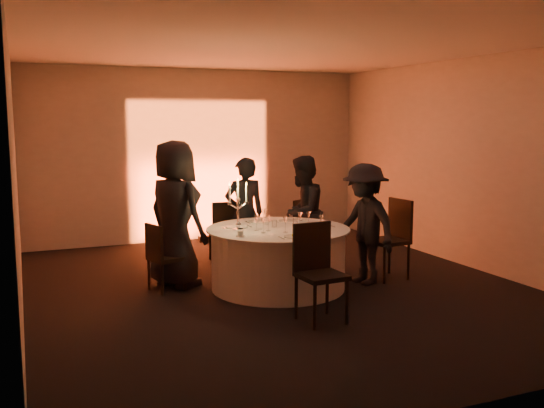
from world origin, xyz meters
name	(u,v)px	position (x,y,z in m)	size (l,w,h in m)	color
floor	(278,288)	(0.00, 0.00, 0.00)	(7.00, 7.00, 0.00)	black
ceiling	(278,46)	(0.00, 0.00, 3.00)	(7.00, 7.00, 0.00)	white
wall_back	(200,155)	(0.00, 3.50, 1.50)	(7.00, 7.00, 0.00)	#AEA7A1
wall_front	(474,207)	(0.00, -3.50, 1.50)	(7.00, 7.00, 0.00)	#AEA7A1
wall_left	(15,179)	(-3.00, 0.00, 1.50)	(7.00, 7.00, 0.00)	#AEA7A1
wall_right	(471,163)	(3.00, 0.00, 1.50)	(7.00, 7.00, 0.00)	#AEA7A1
uplighter_fixture	(206,239)	(0.00, 3.20, 0.05)	(0.25, 0.12, 0.10)	black
banquet_table	(278,258)	(0.00, 0.00, 0.38)	(1.80, 1.80, 0.77)	black
chair_left	(161,254)	(-1.39, 0.42, 0.48)	(0.47, 0.47, 0.85)	black
chair_back_left	(225,228)	(-0.19, 1.57, 0.52)	(0.45, 0.45, 0.93)	black
chair_back_right	(296,225)	(0.91, 1.44, 0.52)	(0.55, 0.55, 0.92)	black
chair_right	(393,234)	(1.62, -0.13, 0.60)	(0.51, 0.51, 1.07)	black
chair_front	(317,266)	(-0.10, -1.28, 0.58)	(0.48, 0.48, 1.03)	black
guest_left	(175,214)	(-1.16, 0.60, 0.93)	(0.91, 0.59, 1.87)	black
guest_back_left	(245,213)	(-0.03, 1.13, 0.80)	(0.58, 0.38, 1.59)	black
guest_back_right	(302,212)	(0.74, 0.84, 0.81)	(0.78, 0.61, 1.61)	black
guest_right	(365,224)	(1.12, -0.22, 0.78)	(1.01, 0.58, 1.56)	black
plate_left	(237,227)	(-0.47, 0.24, 0.78)	(0.35, 0.28, 0.01)	white
plate_back_left	(259,221)	(-0.04, 0.52, 0.78)	(0.36, 0.29, 0.01)	white
plate_back_right	(288,221)	(0.33, 0.43, 0.78)	(0.35, 0.24, 0.01)	white
plate_right	(320,227)	(0.50, -0.16, 0.78)	(0.36, 0.26, 0.01)	white
plate_front	(295,236)	(-0.06, -0.62, 0.79)	(0.36, 0.25, 0.08)	white
coffee_cup	(240,234)	(-0.62, -0.32, 0.80)	(0.11, 0.11, 0.07)	white
candelabra	(238,212)	(-0.51, 0.05, 0.99)	(0.27, 0.13, 0.64)	white
wine_glass_a	(286,221)	(-0.03, -0.30, 0.91)	(0.07, 0.07, 0.19)	silver
wine_glass_b	(321,219)	(0.42, -0.35, 0.91)	(0.07, 0.07, 0.19)	silver
wine_glass_c	(308,216)	(0.40, -0.04, 0.91)	(0.07, 0.07, 0.19)	silver
wine_glass_d	(268,220)	(-0.19, -0.13, 0.91)	(0.07, 0.07, 0.19)	silver
wine_glass_e	(263,213)	(-0.03, 0.43, 0.91)	(0.07, 0.07, 0.19)	silver
wine_glass_f	(256,220)	(-0.32, -0.07, 0.91)	(0.07, 0.07, 0.19)	silver
wine_glass_g	(263,222)	(-0.30, -0.23, 0.91)	(0.07, 0.07, 0.19)	silver
wine_glass_h	(300,216)	(0.28, -0.04, 0.91)	(0.07, 0.07, 0.19)	silver
wine_glass_i	(266,214)	(-0.05, 0.30, 0.91)	(0.07, 0.07, 0.19)	silver
tumbler_a	(295,222)	(0.29, 0.12, 0.82)	(0.07, 0.07, 0.09)	silver
tumbler_b	(274,224)	(-0.02, 0.09, 0.82)	(0.07, 0.07, 0.09)	silver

